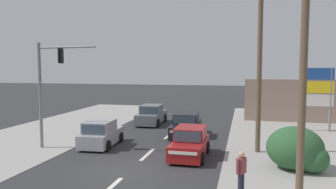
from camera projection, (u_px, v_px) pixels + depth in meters
ground_plane at (128, 172)px, 14.45m from camera, size 140.00×140.00×0.00m
lane_dash_near at (110, 188)px, 12.51m from camera, size 0.20×2.40×0.01m
lane_dash_mid at (147, 154)px, 17.36m from camera, size 0.20×2.40×0.01m
lane_dash_far at (169, 135)px, 22.22m from camera, size 0.20×2.40×0.01m
kerb_left_verge at (21, 142)px, 20.26m from camera, size 8.00×40.00×0.02m
utility_pole_foreground_right at (301, 37)px, 11.00m from camera, size 3.78×0.45×10.56m
utility_pole_midground_right at (260, 47)px, 17.35m from camera, size 1.80×0.26×10.85m
traffic_signal_mast at (48, 81)px, 18.34m from camera, size 3.68×0.47×6.00m
shopping_plaza_sign at (318, 90)px, 23.41m from camera, size 2.10×0.16×4.60m
roadside_bush at (298, 150)px, 14.69m from camera, size 2.64×2.26×1.96m
shopfront_wall_far at (318, 101)px, 27.34m from camera, size 12.00×1.00×3.60m
hatchback_crossing_left at (190, 143)px, 16.87m from camera, size 1.81×3.66×1.53m
sedan_kerbside_parked at (186, 126)px, 21.80m from camera, size 2.03×4.31×1.56m
hatchback_receding_far at (101, 134)px, 19.18m from camera, size 1.93×3.72×1.53m
sedan_oncoming_mid at (152, 115)px, 26.68m from camera, size 1.97×4.28×1.56m
pedestrian_at_kerb at (241, 171)px, 11.70m from camera, size 0.37×0.50×1.63m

